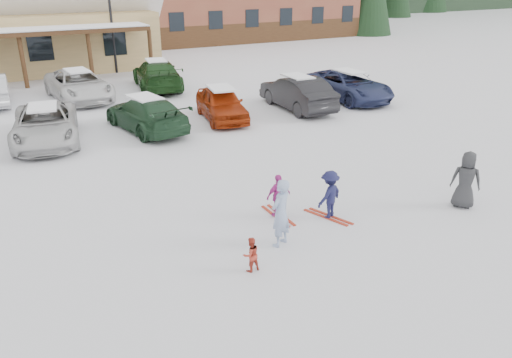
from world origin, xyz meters
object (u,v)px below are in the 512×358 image
parked_car_2 (45,124)px  parked_car_6 (348,85)px  bystander_dark (466,180)px  parked_car_5 (297,93)px  child_navy (329,195)px  parked_car_11 (157,75)px  lamp_post (111,18)px  child_magenta (279,196)px  adult_skier (281,213)px  toddler_red (251,254)px  parked_car_3 (146,114)px  parked_car_4 (221,104)px  parked_car_10 (79,85)px

parked_car_2 → parked_car_6: 14.37m
parked_car_2 → parked_car_6: bearing=8.7°
bystander_dark → parked_car_5: bystander_dark is taller
child_navy → parked_car_11: 17.28m
parked_car_11 → lamp_post: bearing=-73.0°
child_navy → child_magenta: (-1.14, 0.69, -0.06)m
adult_skier → child_navy: (1.86, 0.62, -0.18)m
lamp_post → toddler_red: lamp_post is taller
lamp_post → parked_car_11: (0.85, -5.88, -2.57)m
child_navy → parked_car_6: bearing=-149.0°
child_magenta → parked_car_3: bearing=-85.3°
child_navy → parked_car_5: parked_car_5 is taller
adult_skier → parked_car_5: (7.20, 10.55, -0.06)m
parked_car_5 → parked_car_2: bearing=0.3°
child_navy → bystander_dark: size_ratio=0.82×
parked_car_4 → child_magenta: bearing=-95.9°
lamp_post → adult_skier: (-1.91, -23.76, -2.52)m
bystander_dark → parked_car_5: 11.27m
parked_car_3 → parked_car_11: size_ratio=0.88×
lamp_post → parked_car_5: size_ratio=1.25×
parked_car_10 → parked_car_2: bearing=-115.1°
bystander_dark → parked_car_4: bystander_dark is taller
child_navy → parked_car_3: size_ratio=0.28×
bystander_dark → parked_car_6: (4.97, 11.54, -0.08)m
child_magenta → bystander_dark: size_ratio=0.74×
parked_car_2 → parked_car_5: 11.08m
adult_skier → child_navy: size_ratio=1.27×
parked_car_5 → parked_car_10: 11.03m
parked_car_3 → parked_car_6: size_ratio=0.92×
bystander_dark → lamp_post: bearing=-30.5°
bystander_dark → parked_car_10: (-7.02, 17.94, -0.06)m
child_magenta → parked_car_6: parked_car_6 is taller
parked_car_3 → parked_car_10: parked_car_10 is taller
lamp_post → parked_car_4: (1.41, -13.14, -2.65)m
parked_car_6 → child_magenta: bearing=-136.2°
toddler_red → parked_car_11: 18.95m
adult_skier → child_navy: bearing=171.8°
child_magenta → parked_car_4: parked_car_4 is taller
parked_car_6 → parked_car_11: bearing=137.3°
parked_car_3 → parked_car_6: 10.56m
lamp_post → bystander_dark: (3.61, -24.35, -2.56)m
parked_car_3 → parked_car_6: bearing=172.5°
adult_skier → child_magenta: size_ratio=1.41×
adult_skier → parked_car_4: size_ratio=0.41×
parked_car_5 → parked_car_11: bearing=-56.9°
toddler_red → lamp_post: bearing=-100.6°
parked_car_10 → parked_car_11: bearing=2.3°
toddler_red → parked_car_6: 16.44m
parked_car_6 → parked_car_11: parked_car_11 is taller
parked_car_5 → parked_car_3: bearing=1.8°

